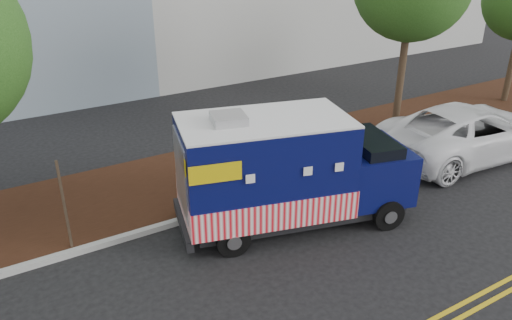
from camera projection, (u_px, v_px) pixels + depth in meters
ground at (258, 232)px, 12.65m from camera, size 120.00×120.00×0.00m
curb at (231, 206)px, 13.71m from camera, size 120.00×0.18×0.15m
mulch_strip at (199, 176)px, 15.34m from camera, size 120.00×4.00×0.15m
sign_post at (65, 208)px, 11.38m from camera, size 0.06×0.06×2.40m
food_truck at (284, 174)px, 12.46m from camera, size 6.31×3.59×3.15m
white_car at (469, 131)px, 16.54m from camera, size 6.56×3.39×1.77m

